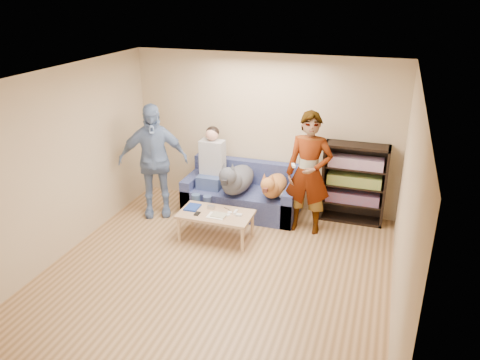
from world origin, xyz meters
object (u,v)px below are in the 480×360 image
(person_standing_left, at_px, (153,161))
(bookshelf, at_px, (354,181))
(camera_silver, at_px, (211,207))
(sofa, at_px, (242,195))
(person_standing_right, at_px, (309,173))
(person_seated, at_px, (211,167))
(dog_gray, at_px, (236,179))
(notebook_blue, at_px, (192,207))
(dog_tan, at_px, (273,186))
(coffee_table, at_px, (216,216))

(person_standing_left, distance_m, bookshelf, 3.25)
(camera_silver, xyz_separation_m, sofa, (0.21, 0.90, -0.16))
(person_standing_right, height_order, sofa, person_standing_right)
(person_seated, relative_size, dog_gray, 1.16)
(person_standing_right, xyz_separation_m, sofa, (-1.16, 0.33, -0.67))
(notebook_blue, relative_size, dog_gray, 0.20)
(dog_tan, bearing_deg, sofa, 162.14)
(person_standing_right, relative_size, sofa, 1.00)
(person_standing_left, distance_m, sofa, 1.60)
(sofa, height_order, bookshelf, bookshelf)
(dog_gray, height_order, bookshelf, bookshelf)
(person_seated, distance_m, bookshelf, 2.35)
(person_standing_left, height_order, notebook_blue, person_standing_left)
(dog_tan, bearing_deg, person_seated, 176.86)
(sofa, distance_m, dog_gray, 0.45)
(dog_tan, bearing_deg, bookshelf, 19.03)
(coffee_table, height_order, bookshelf, bookshelf)
(person_standing_right, bearing_deg, bookshelf, 41.24)
(sofa, bearing_deg, camera_silver, -103.15)
(person_standing_left, bearing_deg, person_standing_right, -20.57)
(person_standing_right, bearing_deg, dog_gray, 175.37)
(camera_silver, bearing_deg, person_standing_left, 162.78)
(person_standing_right, relative_size, bookshelf, 1.46)
(dog_gray, bearing_deg, dog_tan, 4.31)
(person_standing_right, xyz_separation_m, camera_silver, (-1.37, -0.57, -0.51))
(person_standing_right, distance_m, person_standing_left, 2.51)
(camera_silver, distance_m, dog_tan, 1.08)
(sofa, bearing_deg, notebook_blue, -116.75)
(bookshelf, bearing_deg, person_seated, -171.17)
(person_standing_right, bearing_deg, sofa, 164.08)
(person_standing_right, height_order, coffee_table, person_standing_right)
(person_seated, height_order, bookshelf, person_seated)
(person_standing_left, bearing_deg, dog_tan, -14.88)
(person_standing_right, xyz_separation_m, person_standing_left, (-2.50, -0.22, -0.00))
(notebook_blue, distance_m, sofa, 1.10)
(bookshelf, bearing_deg, person_standing_right, -138.77)
(person_standing_right, distance_m, dog_tan, 0.68)
(coffee_table, xyz_separation_m, bookshelf, (1.89, 1.26, 0.31))
(sofa, bearing_deg, person_standing_right, -15.93)
(person_standing_left, distance_m, coffee_table, 1.46)
(sofa, distance_m, bookshelf, 1.86)
(person_standing_right, xyz_separation_m, coffee_table, (-1.25, -0.69, -0.58))
(person_seated, relative_size, bookshelf, 1.13)
(person_standing_left, distance_m, dog_gray, 1.38)
(camera_silver, bearing_deg, person_standing_right, 22.79)
(camera_silver, relative_size, bookshelf, 0.08)
(camera_silver, height_order, dog_tan, dog_tan)
(person_standing_left, relative_size, bookshelf, 1.45)
(notebook_blue, distance_m, dog_tan, 1.34)
(sofa, height_order, coffee_table, sofa)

